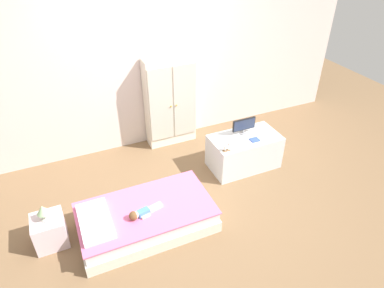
{
  "coord_description": "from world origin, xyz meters",
  "views": [
    {
      "loc": [
        -1.24,
        -2.79,
        2.92
      ],
      "look_at": [
        0.16,
        0.38,
        0.58
      ],
      "focal_mm": 31.91,
      "sensor_mm": 36.0,
      "label": 1
    }
  ],
  "objects_px": {
    "bed": "(146,217)",
    "tv_stand": "(244,151)",
    "tv_monitor": "(244,125)",
    "nightstand": "(50,231)",
    "rocking_horse_toy": "(227,147)",
    "book_blue": "(255,140)",
    "wardrobe": "(170,102)",
    "table_lamp": "(43,210)",
    "doll": "(140,214)"
  },
  "relations": [
    {
      "from": "bed",
      "to": "rocking_horse_toy",
      "type": "bearing_deg",
      "value": 17.0
    },
    {
      "from": "table_lamp",
      "to": "book_blue",
      "type": "height_order",
      "value": "table_lamp"
    },
    {
      "from": "wardrobe",
      "to": "book_blue",
      "type": "distance_m",
      "value": 1.36
    },
    {
      "from": "bed",
      "to": "table_lamp",
      "type": "relative_size",
      "value": 8.04
    },
    {
      "from": "tv_monitor",
      "to": "bed",
      "type": "bearing_deg",
      "value": -158.31
    },
    {
      "from": "doll",
      "to": "wardrobe",
      "type": "bearing_deg",
      "value": 59.14
    },
    {
      "from": "nightstand",
      "to": "table_lamp",
      "type": "distance_m",
      "value": 0.3
    },
    {
      "from": "bed",
      "to": "table_lamp",
      "type": "bearing_deg",
      "value": 168.82
    },
    {
      "from": "tv_stand",
      "to": "book_blue",
      "type": "bearing_deg",
      "value": -58.98
    },
    {
      "from": "tv_monitor",
      "to": "tv_stand",
      "type": "bearing_deg",
      "value": -100.77
    },
    {
      "from": "rocking_horse_toy",
      "to": "book_blue",
      "type": "height_order",
      "value": "rocking_horse_toy"
    },
    {
      "from": "nightstand",
      "to": "bed",
      "type": "bearing_deg",
      "value": -11.18
    },
    {
      "from": "table_lamp",
      "to": "rocking_horse_toy",
      "type": "relative_size",
      "value": 1.52
    },
    {
      "from": "table_lamp",
      "to": "wardrobe",
      "type": "distance_m",
      "value": 2.32
    },
    {
      "from": "tv_stand",
      "to": "tv_monitor",
      "type": "distance_m",
      "value": 0.38
    },
    {
      "from": "table_lamp",
      "to": "rocking_horse_toy",
      "type": "height_order",
      "value": "rocking_horse_toy"
    },
    {
      "from": "tv_monitor",
      "to": "wardrobe",
      "type": "bearing_deg",
      "value": 127.39
    },
    {
      "from": "nightstand",
      "to": "tv_stand",
      "type": "distance_m",
      "value": 2.58
    },
    {
      "from": "wardrobe",
      "to": "book_blue",
      "type": "relative_size",
      "value": 11.6
    },
    {
      "from": "tv_monitor",
      "to": "nightstand",
      "type": "bearing_deg",
      "value": -170.44
    },
    {
      "from": "bed",
      "to": "doll",
      "type": "distance_m",
      "value": 0.22
    },
    {
      "from": "tv_stand",
      "to": "tv_monitor",
      "type": "height_order",
      "value": "tv_monitor"
    },
    {
      "from": "wardrobe",
      "to": "rocking_horse_toy",
      "type": "height_order",
      "value": "wardrobe"
    },
    {
      "from": "table_lamp",
      "to": "book_blue",
      "type": "xyz_separation_m",
      "value": [
        2.63,
        0.23,
        0.01
      ]
    },
    {
      "from": "nightstand",
      "to": "tv_stand",
      "type": "bearing_deg",
      "value": 7.7
    },
    {
      "from": "wardrobe",
      "to": "book_blue",
      "type": "xyz_separation_m",
      "value": [
        0.75,
        -1.12,
        -0.19
      ]
    },
    {
      "from": "doll",
      "to": "rocking_horse_toy",
      "type": "height_order",
      "value": "rocking_horse_toy"
    },
    {
      "from": "tv_monitor",
      "to": "book_blue",
      "type": "height_order",
      "value": "tv_monitor"
    },
    {
      "from": "rocking_horse_toy",
      "to": "tv_stand",
      "type": "bearing_deg",
      "value": 25.29
    },
    {
      "from": "tv_monitor",
      "to": "book_blue",
      "type": "distance_m",
      "value": 0.25
    },
    {
      "from": "bed",
      "to": "tv_stand",
      "type": "bearing_deg",
      "value": 19.07
    },
    {
      "from": "bed",
      "to": "tv_stand",
      "type": "xyz_separation_m",
      "value": [
        1.57,
        0.54,
        0.1
      ]
    },
    {
      "from": "bed",
      "to": "tv_stand",
      "type": "distance_m",
      "value": 1.66
    },
    {
      "from": "tv_stand",
      "to": "rocking_horse_toy",
      "type": "xyz_separation_m",
      "value": [
        -0.38,
        -0.18,
        0.29
      ]
    },
    {
      "from": "nightstand",
      "to": "table_lamp",
      "type": "relative_size",
      "value": 1.9
    },
    {
      "from": "wardrobe",
      "to": "tv_monitor",
      "type": "xyz_separation_m",
      "value": [
        0.7,
        -0.91,
        -0.07
      ]
    },
    {
      "from": "nightstand",
      "to": "tv_monitor",
      "type": "bearing_deg",
      "value": 9.56
    },
    {
      "from": "book_blue",
      "to": "tv_stand",
      "type": "bearing_deg",
      "value": 121.02
    },
    {
      "from": "doll",
      "to": "nightstand",
      "type": "xyz_separation_m",
      "value": [
        -0.9,
        0.29,
        -0.15
      ]
    },
    {
      "from": "tv_monitor",
      "to": "rocking_horse_toy",
      "type": "height_order",
      "value": "tv_monitor"
    },
    {
      "from": "bed",
      "to": "tv_stand",
      "type": "relative_size",
      "value": 1.57
    },
    {
      "from": "doll",
      "to": "table_lamp",
      "type": "relative_size",
      "value": 2.14
    },
    {
      "from": "wardrobe",
      "to": "tv_monitor",
      "type": "bearing_deg",
      "value": -52.61
    },
    {
      "from": "nightstand",
      "to": "tv_monitor",
      "type": "xyz_separation_m",
      "value": [
        2.57,
        0.43,
        0.43
      ]
    },
    {
      "from": "bed",
      "to": "nightstand",
      "type": "bearing_deg",
      "value": 168.82
    },
    {
      "from": "tv_monitor",
      "to": "rocking_horse_toy",
      "type": "bearing_deg",
      "value": -145.94
    },
    {
      "from": "bed",
      "to": "rocking_horse_toy",
      "type": "relative_size",
      "value": 12.21
    },
    {
      "from": "table_lamp",
      "to": "rocking_horse_toy",
      "type": "xyz_separation_m",
      "value": [
        2.18,
        0.17,
        0.06
      ]
    },
    {
      "from": "bed",
      "to": "tv_monitor",
      "type": "distance_m",
      "value": 1.77
    },
    {
      "from": "wardrobe",
      "to": "nightstand",
      "type": "bearing_deg",
      "value": -144.37
    }
  ]
}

